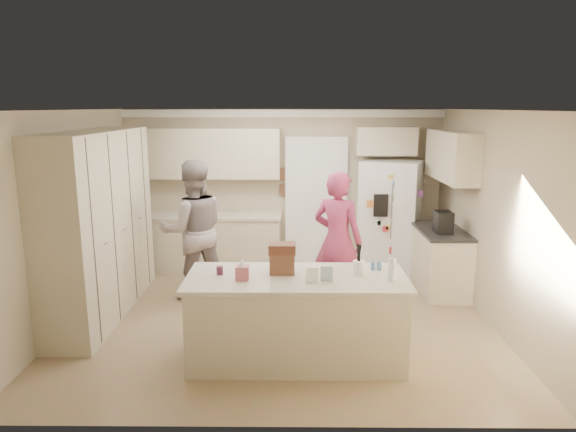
{
  "coord_description": "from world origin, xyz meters",
  "views": [
    {
      "loc": [
        0.15,
        -6.14,
        2.64
      ],
      "look_at": [
        0.1,
        0.35,
        1.25
      ],
      "focal_mm": 32.0,
      "sensor_mm": 36.0,
      "label": 1
    }
  ],
  "objects_px": {
    "tissue_box": "(242,273)",
    "teen_girl": "(338,241)",
    "dollhouse_body": "(282,263)",
    "teen_boy": "(193,230)",
    "refrigerator": "(390,216)",
    "utensil_crock": "(359,268)",
    "coffee_maker": "(443,222)",
    "island_base": "(296,320)"
  },
  "relations": [
    {
      "from": "utensil_crock",
      "to": "tissue_box",
      "type": "relative_size",
      "value": 1.07
    },
    {
      "from": "coffee_maker",
      "to": "island_base",
      "type": "distance_m",
      "value": 2.87
    },
    {
      "from": "tissue_box",
      "to": "teen_girl",
      "type": "height_order",
      "value": "teen_girl"
    },
    {
      "from": "coffee_maker",
      "to": "tissue_box",
      "type": "height_order",
      "value": "coffee_maker"
    },
    {
      "from": "refrigerator",
      "to": "tissue_box",
      "type": "xyz_separation_m",
      "value": [
        -2.09,
        -3.17,
        0.1
      ]
    },
    {
      "from": "refrigerator",
      "to": "teen_girl",
      "type": "height_order",
      "value": "teen_girl"
    },
    {
      "from": "coffee_maker",
      "to": "teen_girl",
      "type": "distance_m",
      "value": 1.58
    },
    {
      "from": "coffee_maker",
      "to": "tissue_box",
      "type": "relative_size",
      "value": 2.14
    },
    {
      "from": "utensil_crock",
      "to": "island_base",
      "type": "bearing_deg",
      "value": -175.6
    },
    {
      "from": "coffee_maker",
      "to": "teen_boy",
      "type": "distance_m",
      "value": 3.46
    },
    {
      "from": "tissue_box",
      "to": "dollhouse_body",
      "type": "height_order",
      "value": "dollhouse_body"
    },
    {
      "from": "refrigerator",
      "to": "coffee_maker",
      "type": "xyz_separation_m",
      "value": [
        0.51,
        -1.17,
        0.17
      ]
    },
    {
      "from": "coffee_maker",
      "to": "dollhouse_body",
      "type": "xyz_separation_m",
      "value": [
        -2.2,
        -1.8,
        -0.03
      ]
    },
    {
      "from": "refrigerator",
      "to": "teen_boy",
      "type": "height_order",
      "value": "teen_boy"
    },
    {
      "from": "refrigerator",
      "to": "teen_boy",
      "type": "bearing_deg",
      "value": -133.96
    },
    {
      "from": "refrigerator",
      "to": "utensil_crock",
      "type": "relative_size",
      "value": 12.0
    },
    {
      "from": "utensil_crock",
      "to": "teen_girl",
      "type": "bearing_deg",
      "value": 94.17
    },
    {
      "from": "dollhouse_body",
      "to": "teen_boy",
      "type": "bearing_deg",
      "value": 126.57
    },
    {
      "from": "dollhouse_body",
      "to": "coffee_maker",
      "type": "bearing_deg",
      "value": 39.29
    },
    {
      "from": "coffee_maker",
      "to": "refrigerator",
      "type": "bearing_deg",
      "value": 113.73
    },
    {
      "from": "coffee_maker",
      "to": "utensil_crock",
      "type": "distance_m",
      "value": 2.32
    },
    {
      "from": "utensil_crock",
      "to": "teen_girl",
      "type": "height_order",
      "value": "teen_girl"
    },
    {
      "from": "tissue_box",
      "to": "dollhouse_body",
      "type": "relative_size",
      "value": 0.54
    },
    {
      "from": "refrigerator",
      "to": "utensil_crock",
      "type": "height_order",
      "value": "refrigerator"
    },
    {
      "from": "tissue_box",
      "to": "teen_girl",
      "type": "bearing_deg",
      "value": 54.54
    },
    {
      "from": "dollhouse_body",
      "to": "teen_girl",
      "type": "bearing_deg",
      "value": 62.51
    },
    {
      "from": "tissue_box",
      "to": "dollhouse_body",
      "type": "xyz_separation_m",
      "value": [
        0.4,
        0.2,
        0.04
      ]
    },
    {
      "from": "utensil_crock",
      "to": "teen_boy",
      "type": "xyz_separation_m",
      "value": [
        -2.06,
        1.74,
        -0.03
      ]
    },
    {
      "from": "refrigerator",
      "to": "utensil_crock",
      "type": "xyz_separation_m",
      "value": [
        -0.89,
        -3.02,
        0.1
      ]
    },
    {
      "from": "coffee_maker",
      "to": "teen_girl",
      "type": "relative_size",
      "value": 0.16
    },
    {
      "from": "teen_boy",
      "to": "teen_girl",
      "type": "bearing_deg",
      "value": 150.65
    },
    {
      "from": "coffee_maker",
      "to": "teen_girl",
      "type": "xyz_separation_m",
      "value": [
        -1.5,
        -0.46,
        -0.15
      ]
    },
    {
      "from": "teen_boy",
      "to": "tissue_box",
      "type": "bearing_deg",
      "value": 95.14
    },
    {
      "from": "refrigerator",
      "to": "dollhouse_body",
      "type": "height_order",
      "value": "refrigerator"
    },
    {
      "from": "island_base",
      "to": "teen_boy",
      "type": "height_order",
      "value": "teen_boy"
    },
    {
      "from": "tissue_box",
      "to": "refrigerator",
      "type": "bearing_deg",
      "value": 56.64
    },
    {
      "from": "refrigerator",
      "to": "teen_boy",
      "type": "relative_size",
      "value": 0.93
    },
    {
      "from": "island_base",
      "to": "coffee_maker",
      "type": "bearing_deg",
      "value": 42.83
    },
    {
      "from": "refrigerator",
      "to": "dollhouse_body",
      "type": "distance_m",
      "value": 3.42
    },
    {
      "from": "coffee_maker",
      "to": "teen_girl",
      "type": "height_order",
      "value": "teen_girl"
    },
    {
      "from": "utensil_crock",
      "to": "dollhouse_body",
      "type": "bearing_deg",
      "value": 176.42
    },
    {
      "from": "tissue_box",
      "to": "teen_girl",
      "type": "relative_size",
      "value": 0.08
    }
  ]
}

